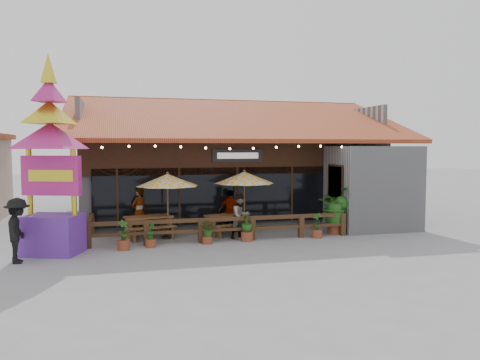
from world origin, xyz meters
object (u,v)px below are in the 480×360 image
object	(u,v)px
umbrella_left	(168,180)
umbrella_right	(244,178)
pedestrian	(18,231)
tropical_plant	(335,207)
picnic_table_left	(148,223)
thai_sign_tower	(50,141)
picnic_table_right	(226,221)

from	to	relation	value
umbrella_left	umbrella_right	xyz separation A→B (m)	(3.16, 0.26, 0.02)
pedestrian	tropical_plant	bearing A→B (deg)	-83.98
picnic_table_left	thai_sign_tower	size ratio (longest dim) A/B	0.29
picnic_table_left	pedestrian	size ratio (longest dim) A/B	1.04
tropical_plant	pedestrian	distance (m)	11.75
picnic_table_right	thai_sign_tower	distance (m)	7.42
tropical_plant	pedestrian	world-z (taller)	pedestrian
picnic_table_right	thai_sign_tower	world-z (taller)	thai_sign_tower
umbrella_right	picnic_table_right	xyz separation A→B (m)	(-0.77, -0.02, -1.75)
picnic_table_right	tropical_plant	bearing A→B (deg)	-13.60
tropical_plant	pedestrian	xyz separation A→B (m)	(-11.58, -1.98, -0.11)
picnic_table_right	tropical_plant	world-z (taller)	tropical_plant
umbrella_right	pedestrian	bearing A→B (deg)	-159.26
picnic_table_right	tropical_plant	xyz separation A→B (m)	(4.32, -1.04, 0.57)
thai_sign_tower	umbrella_right	bearing A→B (deg)	15.78
umbrella_right	tropical_plant	world-z (taller)	umbrella_right
tropical_plant	picnic_table_left	bearing A→B (deg)	171.87
picnic_table_left	tropical_plant	xyz separation A→B (m)	(7.45, -1.06, 0.53)
picnic_table_right	tropical_plant	distance (m)	4.48
thai_sign_tower	pedestrian	bearing A→B (deg)	-130.82
umbrella_right	thai_sign_tower	size ratio (longest dim) A/B	0.40
umbrella_left	picnic_table_left	distance (m)	1.86
umbrella_left	thai_sign_tower	world-z (taller)	thai_sign_tower
umbrella_right	picnic_table_right	world-z (taller)	umbrella_right
picnic_table_right	thai_sign_tower	bearing A→B (deg)	-162.57
umbrella_right	picnic_table_right	size ratio (longest dim) A/B	1.38
thai_sign_tower	pedestrian	world-z (taller)	thai_sign_tower
umbrella_left	umbrella_right	distance (m)	3.17
picnic_table_left	pedestrian	bearing A→B (deg)	-143.60
picnic_table_right	pedestrian	size ratio (longest dim) A/B	1.02
umbrella_left	thai_sign_tower	bearing A→B (deg)	-156.18
umbrella_left	pedestrian	xyz separation A→B (m)	(-4.87, -2.78, -1.27)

